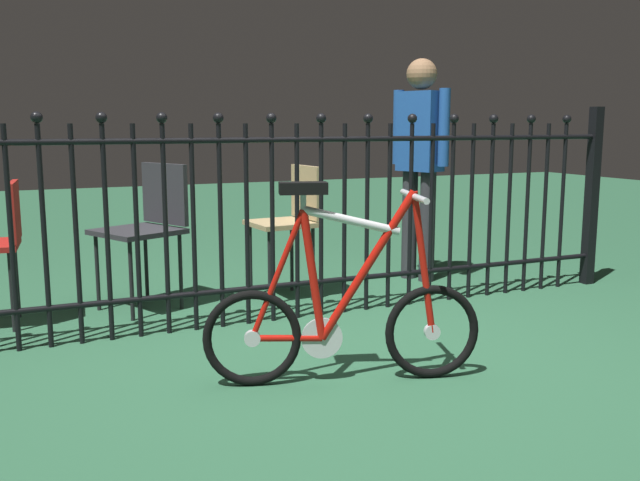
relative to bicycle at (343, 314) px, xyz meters
The scene contains 6 objects.
ground_plane 0.42m from the bicycle, 48.65° to the left, with size 20.00×20.00×0.00m, color #2C5E3F.
iron_fence 1.09m from the bicycle, 83.50° to the left, with size 4.52×0.07×1.23m.
bicycle is the anchor object (origin of this frame).
chair_tan 1.58m from the bicycle, 76.55° to the left, with size 0.41×0.41×0.85m.
chair_charcoal 1.73m from the bicycle, 107.68° to the left, with size 0.58×0.58×0.88m.
person_visitor 2.24m from the bicycle, 49.66° to the left, with size 0.27×0.45×1.56m.
Camera 1 is at (-1.48, -2.87, 1.12)m, focal length 39.66 mm.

